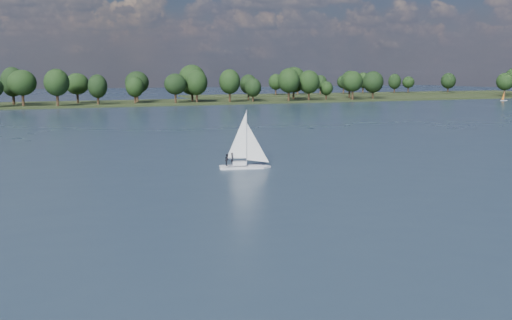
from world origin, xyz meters
The scene contains 6 objects.
ground centered at (0.00, 100.00, 0.00)m, with size 700.00×700.00×0.00m, color #233342.
far_shore centered at (0.00, 212.00, 0.00)m, with size 660.00×40.00×1.50m, color black.
far_shore_back centered at (160.00, 260.00, 0.00)m, with size 220.00×30.00×1.40m, color black.
sailboat centered at (0.16, 47.54, 2.31)m, with size 6.51×3.15×8.25m.
dinghy_orange centered at (175.75, 174.58, 1.09)m, with size 2.94×1.27×4.63m.
treeline centered at (-8.40, 208.14, 8.03)m, with size 562.95×74.21×17.47m.
Camera 1 is at (-26.66, -23.08, 12.82)m, focal length 40.00 mm.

